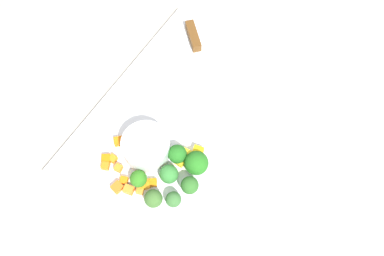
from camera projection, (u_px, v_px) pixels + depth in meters
name	position (u px, v px, depth m)	size (l,w,h in m)	color
ground_plane	(192.00, 133.00, 0.84)	(4.00, 4.00, 0.00)	#9F9A8C
cutting_board	(192.00, 131.00, 0.83)	(0.43, 0.35, 0.01)	white
prep_bowl	(146.00, 147.00, 0.79)	(0.08, 0.08, 0.04)	white
chef_knife	(205.00, 73.00, 0.86)	(0.25, 0.28, 0.02)	silver
carrot_dice_0	(145.00, 185.00, 0.78)	(0.02, 0.02, 0.01)	orange
carrot_dice_1	(113.00, 159.00, 0.80)	(0.01, 0.01, 0.01)	orange
carrot_dice_2	(117.00, 187.00, 0.78)	(0.02, 0.02, 0.01)	orange
carrot_dice_3	(154.00, 184.00, 0.78)	(0.01, 0.01, 0.01)	orange
carrot_dice_4	(106.00, 159.00, 0.80)	(0.01, 0.02, 0.01)	orange
carrot_dice_5	(129.00, 190.00, 0.77)	(0.01, 0.02, 0.01)	orange
carrot_dice_6	(124.00, 181.00, 0.78)	(0.01, 0.01, 0.01)	orange
carrot_dice_7	(140.00, 190.00, 0.77)	(0.01, 0.01, 0.01)	orange
carrot_dice_8	(119.00, 141.00, 0.81)	(0.02, 0.02, 0.01)	orange
carrot_dice_9	(139.00, 180.00, 0.78)	(0.02, 0.01, 0.02)	orange
carrot_dice_10	(118.00, 168.00, 0.79)	(0.01, 0.01, 0.01)	orange
carrot_dice_11	(105.00, 166.00, 0.79)	(0.01, 0.01, 0.01)	orange
pepper_dice_0	(180.00, 162.00, 0.79)	(0.01, 0.02, 0.01)	yellow
pepper_dice_1	(191.00, 160.00, 0.79)	(0.02, 0.02, 0.02)	yellow
pepper_dice_2	(185.00, 155.00, 0.79)	(0.02, 0.02, 0.02)	yellow
pepper_dice_3	(198.00, 152.00, 0.80)	(0.02, 0.02, 0.02)	yellow
broccoli_floret_0	(173.00, 199.00, 0.76)	(0.03, 0.03, 0.03)	#84BD6D
broccoli_floret_1	(169.00, 174.00, 0.77)	(0.03, 0.03, 0.03)	#86B964
broccoli_floret_2	(190.00, 185.00, 0.76)	(0.03, 0.03, 0.04)	#8DAF5B
broccoli_floret_3	(196.00, 163.00, 0.78)	(0.04, 0.04, 0.04)	#85AC5F
broccoli_floret_4	(153.00, 199.00, 0.75)	(0.03, 0.03, 0.04)	#98B967
broccoli_floret_5	(177.00, 154.00, 0.78)	(0.03, 0.03, 0.04)	#8BBD69
broccoli_floret_6	(138.00, 179.00, 0.77)	(0.03, 0.03, 0.04)	#83AB5C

